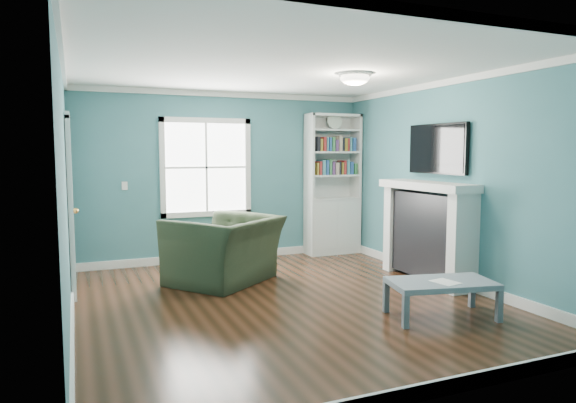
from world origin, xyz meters
name	(u,v)px	position (x,y,z in m)	size (l,w,h in m)	color
floor	(287,302)	(0.00, 0.00, 0.00)	(5.00, 5.00, 0.00)	black
room_walls	(287,161)	(0.00, 0.00, 1.58)	(5.00, 5.00, 5.00)	#386F76
trim	(287,193)	(0.00, 0.00, 1.24)	(4.50, 5.00, 2.60)	white
window	(206,167)	(-0.30, 2.49, 1.45)	(1.40, 0.06, 1.50)	white
bookshelf	(332,198)	(1.77, 2.30, 0.92)	(0.90, 0.35, 2.31)	silver
fireplace	(428,232)	(2.08, 0.20, 0.64)	(0.44, 1.58, 1.30)	black
tv	(438,149)	(2.20, 0.20, 1.72)	(0.06, 1.10, 0.65)	black
door	(70,203)	(-2.22, 1.40, 1.07)	(0.12, 0.98, 2.17)	silver
ceiling_fixture	(355,78)	(0.90, 0.10, 2.55)	(0.38, 0.38, 0.15)	white
light_switch	(125,186)	(-1.50, 2.48, 1.20)	(0.08, 0.01, 0.12)	white
recliner	(225,239)	(-0.40, 1.13, 0.57)	(1.30, 0.85, 1.14)	black
coffee_table	(441,285)	(1.25, -1.10, 0.33)	(1.14, 0.78, 0.38)	#545C64
paper_sheet	(445,282)	(1.25, -1.16, 0.38)	(0.21, 0.26, 0.00)	white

